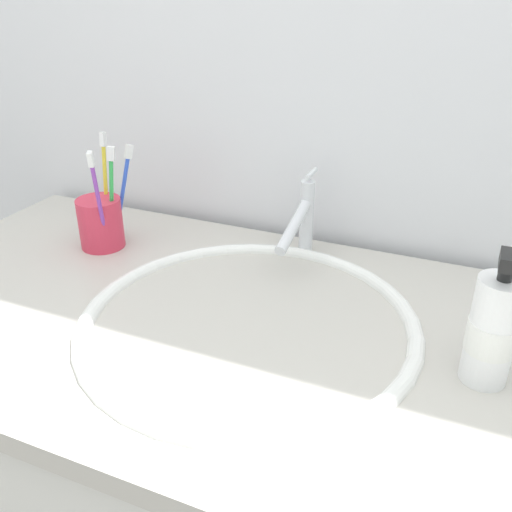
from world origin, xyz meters
name	(u,v)px	position (x,y,z in m)	size (l,w,h in m)	color
tiled_wall_back	(329,65)	(0.00, 0.34, 1.20)	(2.40, 0.04, 2.40)	silver
sink_basin	(248,340)	(0.00, 0.00, 0.87)	(0.48, 0.48, 0.10)	white
faucet	(301,218)	(0.00, 0.23, 0.97)	(0.02, 0.17, 0.14)	silver
toothbrush_cup	(101,223)	(-0.34, 0.12, 0.94)	(0.08, 0.08, 0.09)	#D8334C
toothbrush_yellow	(105,180)	(-0.34, 0.16, 1.01)	(0.01, 0.04, 0.19)	yellow
toothbrush_purple	(98,197)	(-0.31, 0.09, 1.01)	(0.03, 0.05, 0.19)	purple
toothbrush_green	(111,191)	(-0.31, 0.13, 1.01)	(0.03, 0.02, 0.18)	green
toothbrush_blue	(124,186)	(-0.32, 0.17, 1.00)	(0.04, 0.05, 0.17)	blue
soap_dispenser	(492,331)	(0.31, 0.00, 0.97)	(0.06, 0.06, 0.17)	white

